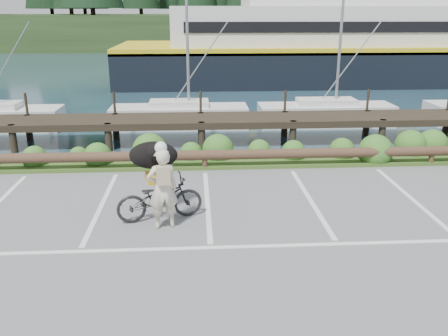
% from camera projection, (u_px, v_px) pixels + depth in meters
% --- Properties ---
extents(ground, '(72.00, 72.00, 0.00)m').
position_uv_depth(ground, '(210.00, 239.00, 9.93)').
color(ground, '#5C5C5F').
extents(harbor_backdrop, '(170.00, 160.00, 30.00)m').
position_uv_depth(harbor_backdrop, '(198.00, 38.00, 84.24)').
color(harbor_backdrop, '#1A323F').
rests_on(harbor_backdrop, ground).
extents(vegetation_strip, '(34.00, 1.60, 0.10)m').
position_uv_depth(vegetation_strip, '(204.00, 161.00, 14.93)').
color(vegetation_strip, '#3D5B21').
rests_on(vegetation_strip, ground).
extents(log_rail, '(32.00, 0.30, 0.60)m').
position_uv_depth(log_rail, '(205.00, 169.00, 14.28)').
color(log_rail, '#443021').
rests_on(log_rail, ground).
extents(bicycle, '(2.06, 1.13, 1.02)m').
position_uv_depth(bicycle, '(160.00, 198.00, 10.71)').
color(bicycle, black).
rests_on(bicycle, ground).
extents(cyclist, '(0.74, 0.58, 1.81)m').
position_uv_depth(cyclist, '(163.00, 189.00, 10.18)').
color(cyclist, beige).
rests_on(cyclist, ground).
extents(dog, '(0.81, 1.23, 0.65)m').
position_uv_depth(dog, '(153.00, 155.00, 11.01)').
color(dog, black).
rests_on(dog, bicycle).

